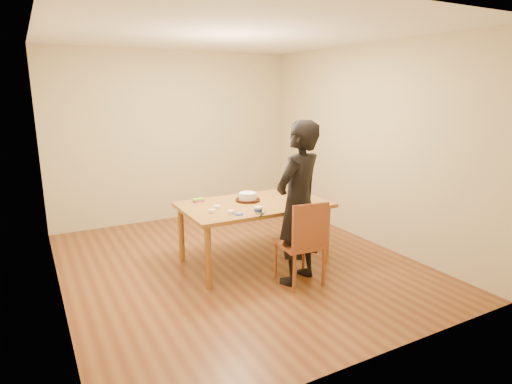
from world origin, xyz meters
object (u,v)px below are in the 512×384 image
dining_chair (300,244)px  cake_plate (248,200)px  person (298,203)px  dining_table (254,205)px  cake (248,196)px

dining_chair → cake_plate: bearing=106.3°
cake_plate → person: size_ratio=0.17×
dining_chair → person: bearing=95.6°
dining_table → person: 0.76m
dining_chair → cake: size_ratio=2.03×
dining_chair → person: person is taller
dining_table → dining_chair: dining_table is taller
dining_table → cake: bearing=100.0°
dining_table → dining_chair: 0.84m
dining_table → person: (0.15, -0.73, 0.17)m
dining_table → dining_chair: size_ratio=3.95×
dining_table → cake: cake is taller
dining_table → cake_plate: size_ratio=5.65×
person → dining_chair: bearing=68.0°
dining_chair → person: (0.00, 0.05, 0.45)m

